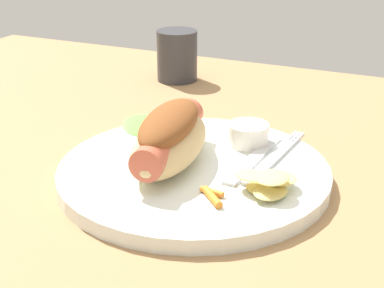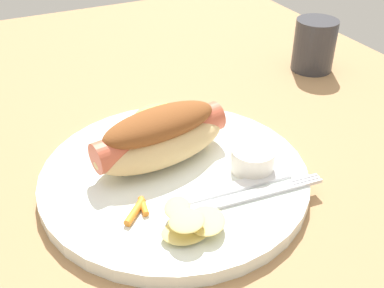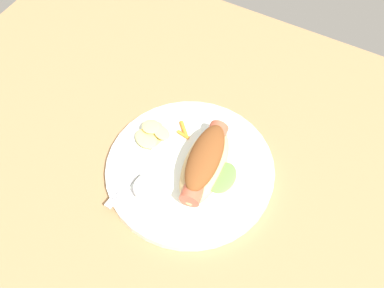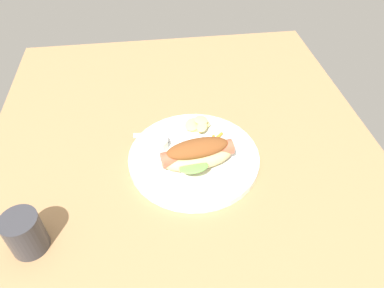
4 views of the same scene
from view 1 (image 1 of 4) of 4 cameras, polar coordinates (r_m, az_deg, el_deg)
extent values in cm
cube|color=#9E754C|center=(65.33, -1.86, -3.05)|extent=(120.00, 90.00, 1.80)
cylinder|color=white|center=(61.97, 0.17, -2.82)|extent=(28.64, 28.64, 1.60)
ellipsoid|color=#DBB77A|center=(61.35, -2.18, 0.06)|extent=(9.05, 16.37, 4.58)
cylinder|color=#C1563D|center=(61.04, -2.19, 0.75)|extent=(5.62, 15.59, 3.34)
ellipsoid|color=brown|center=(60.48, -2.21, 2.06)|extent=(7.03, 13.81, 3.13)
ellipsoid|color=#6BB74C|center=(63.74, -4.74, 1.80)|extent=(5.23, 6.57, 1.56)
cylinder|color=white|center=(66.56, 5.50, 0.93)|extent=(4.66, 4.66, 2.53)
cube|color=silver|center=(62.56, 7.58, -1.76)|extent=(2.26, 12.14, 0.40)
cube|color=silver|center=(69.02, 10.33, 0.52)|extent=(0.58, 3.21, 0.40)
cube|color=silver|center=(69.15, 9.98, 0.60)|extent=(0.58, 3.21, 0.40)
cube|color=silver|center=(69.29, 9.63, 0.67)|extent=(0.58, 3.21, 0.40)
cube|color=silver|center=(63.18, 6.07, -1.44)|extent=(2.15, 13.57, 0.36)
ellipsoid|color=#DFC970|center=(57.54, 6.97, -4.02)|extent=(4.05, 4.81, 0.50)
ellipsoid|color=#DFC970|center=(55.87, 7.64, -4.55)|extent=(3.74, 4.80, 0.95)
ellipsoid|color=#DFC970|center=(57.65, 8.19, -3.24)|extent=(5.42, 4.91, 0.99)
ellipsoid|color=#DFC970|center=(55.39, 7.80, -3.25)|extent=(3.47, 3.47, 0.83)
ellipsoid|color=#DFC970|center=(56.13, 5.71, -3.06)|extent=(4.25, 3.65, 0.91)
cylinder|color=orange|center=(54.81, 1.97, -5.18)|extent=(2.96, 2.98, 0.74)
cylinder|color=orange|center=(55.82, 1.95, -4.68)|extent=(2.48, 0.99, 0.63)
cylinder|color=#333338|center=(94.73, -1.46, 8.60)|extent=(6.47, 6.47, 8.04)
camera|label=2|loc=(0.38, 50.03, 21.35)|focal=43.58mm
camera|label=3|loc=(1.03, -2.56, 45.61)|focal=42.17mm
camera|label=4|loc=(1.02, -35.11, 37.05)|focal=33.87mm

